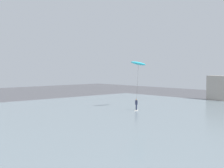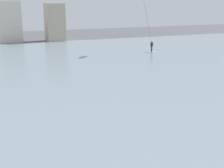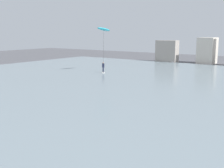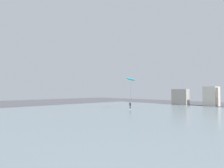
% 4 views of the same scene
% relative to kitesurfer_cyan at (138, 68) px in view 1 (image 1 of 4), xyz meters
% --- Properties ---
extents(kitesurfer_cyan, '(2.02, 3.55, 7.09)m').
position_rel_kitesurfer_cyan_xyz_m(kitesurfer_cyan, '(0.00, 0.00, 0.00)').
color(kitesurfer_cyan, silver).
rests_on(kitesurfer_cyan, water_bay).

